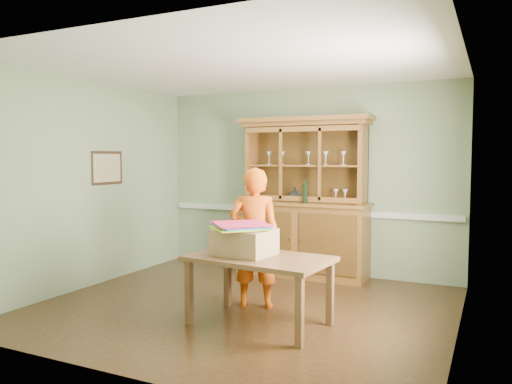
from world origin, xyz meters
The scene contains 14 objects.
floor centered at (0.00, 0.00, 0.00)m, with size 4.50×4.50×0.00m, color #422915.
ceiling centered at (0.00, 0.00, 2.70)m, with size 4.50×4.50×0.00m, color white.
wall_back centered at (0.00, 2.00, 1.35)m, with size 4.50×4.50×0.00m, color gray.
wall_left centered at (-2.25, 0.00, 1.35)m, with size 4.00×4.00×0.00m, color gray.
wall_right centered at (2.25, 0.00, 1.35)m, with size 4.00×4.00×0.00m, color gray.
wall_front centered at (0.00, -2.00, 1.35)m, with size 4.50×4.50×0.00m, color gray.
chair_rail centered at (0.00, 1.98, 0.90)m, with size 4.41×0.05×0.08m, color silver.
framed_map centered at (-2.23, 0.30, 1.55)m, with size 0.03×0.60×0.46m.
window_panel centered at (2.23, -0.30, 1.50)m, with size 0.03×0.96×1.36m.
china_hutch centered at (0.07, 1.74, 0.79)m, with size 1.92×0.63×2.26m.
dining_table centered at (0.41, -0.46, 0.62)m, with size 1.47×0.97×0.70m.
cardboard_box centered at (0.24, -0.44, 0.83)m, with size 0.57×0.45×0.26m, color #916C4A.
kite_stack centered at (0.20, -0.45, 1.00)m, with size 0.72×0.72×0.06m.
person centered at (0.11, 0.08, 0.79)m, with size 0.58×0.38×1.58m, color #DA550D.
Camera 1 is at (2.53, -4.94, 1.70)m, focal length 35.00 mm.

